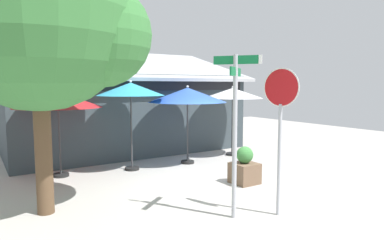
% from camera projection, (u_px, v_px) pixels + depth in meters
% --- Properties ---
extents(ground_plane, '(28.00, 28.00, 0.10)m').
position_uv_depth(ground_plane, '(218.00, 187.00, 8.86)').
color(ground_plane, '#ADA8A0').
extents(cafe_building, '(9.24, 4.86, 4.11)m').
position_uv_depth(cafe_building, '(125.00, 110.00, 13.61)').
color(cafe_building, '#333D42').
rests_on(cafe_building, ground).
extents(street_sign_post, '(0.69, 0.74, 3.16)m').
position_uv_depth(street_sign_post, '(235.00, 120.00, 6.48)').
color(street_sign_post, '#A8AAB2').
rests_on(street_sign_post, ground).
extents(stop_sign, '(0.19, 0.74, 2.92)m').
position_uv_depth(stop_sign, '(280.00, 114.00, 6.61)').
color(stop_sign, '#A8AAB2').
rests_on(stop_sign, ground).
extents(patio_umbrella_crimson_left, '(2.41, 2.41, 2.47)m').
position_uv_depth(patio_umbrella_crimson_left, '(58.00, 100.00, 9.46)').
color(patio_umbrella_crimson_left, black).
rests_on(patio_umbrella_crimson_left, ground).
extents(patio_umbrella_teal_center, '(2.03, 2.03, 2.74)m').
position_uv_depth(patio_umbrella_teal_center, '(131.00, 90.00, 10.19)').
color(patio_umbrella_teal_center, black).
rests_on(patio_umbrella_teal_center, ground).
extents(patio_umbrella_royal_blue_right, '(2.56, 2.56, 2.58)m').
position_uv_depth(patio_umbrella_royal_blue_right, '(187.00, 95.00, 11.10)').
color(patio_umbrella_royal_blue_right, black).
rests_on(patio_umbrella_royal_blue_right, ground).
extents(patio_umbrella_ivory_far_right, '(2.19, 2.19, 2.55)m').
position_uv_depth(patio_umbrella_ivory_far_right, '(233.00, 94.00, 12.41)').
color(patio_umbrella_ivory_far_right, black).
rests_on(patio_umbrella_ivory_far_right, ground).
extents(shade_tree, '(3.97, 3.77, 5.84)m').
position_uv_depth(shade_tree, '(46.00, 17.00, 6.54)').
color(shade_tree, brown).
rests_on(shade_tree, ground).
extents(sidewalk_planter, '(0.64, 0.64, 0.99)m').
position_uv_depth(sidewalk_planter, '(245.00, 168.00, 8.97)').
color(sidewalk_planter, brown).
rests_on(sidewalk_planter, ground).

